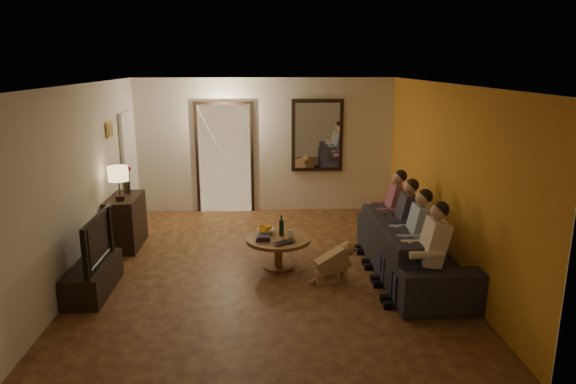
{
  "coord_description": "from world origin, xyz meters",
  "views": [
    {
      "loc": [
        -0.06,
        -6.91,
        2.88
      ],
      "look_at": [
        0.3,
        0.3,
        1.05
      ],
      "focal_mm": 32.0,
      "sensor_mm": 36.0,
      "label": 1
    }
  ],
  "objects_px": {
    "dresser": "(126,222)",
    "person_b": "(413,241)",
    "person_c": "(401,227)",
    "coffee_table": "(278,253)",
    "wine_bottle": "(281,225)",
    "dog": "(333,262)",
    "table_lamp": "(119,183)",
    "person_d": "(391,215)",
    "bowl": "(266,231)",
    "sofa": "(413,249)",
    "laptop": "(286,244)",
    "tv_stand": "(93,278)",
    "tv": "(90,240)",
    "person_a": "(428,258)"
  },
  "relations": [
    {
      "from": "sofa",
      "to": "coffee_table",
      "type": "height_order",
      "value": "sofa"
    },
    {
      "from": "table_lamp",
      "to": "person_a",
      "type": "xyz_separation_m",
      "value": [
        4.15,
        -2.02,
        -0.5
      ]
    },
    {
      "from": "person_d",
      "to": "dog",
      "type": "height_order",
      "value": "person_d"
    },
    {
      "from": "table_lamp",
      "to": "coffee_table",
      "type": "bearing_deg",
      "value": -17.86
    },
    {
      "from": "person_a",
      "to": "bowl",
      "type": "relative_size",
      "value": 4.63
    },
    {
      "from": "sofa",
      "to": "wine_bottle",
      "type": "distance_m",
      "value": 1.87
    },
    {
      "from": "person_b",
      "to": "table_lamp",
      "type": "bearing_deg",
      "value": 161.07
    },
    {
      "from": "wine_bottle",
      "to": "laptop",
      "type": "xyz_separation_m",
      "value": [
        0.05,
        -0.38,
        -0.14
      ]
    },
    {
      "from": "wine_bottle",
      "to": "table_lamp",
      "type": "bearing_deg",
      "value": 164.64
    },
    {
      "from": "person_a",
      "to": "bowl",
      "type": "distance_m",
      "value": 2.43
    },
    {
      "from": "person_c",
      "to": "coffee_table",
      "type": "bearing_deg",
      "value": 178.33
    },
    {
      "from": "table_lamp",
      "to": "laptop",
      "type": "relative_size",
      "value": 1.64
    },
    {
      "from": "tv_stand",
      "to": "sofa",
      "type": "height_order",
      "value": "sofa"
    },
    {
      "from": "dresser",
      "to": "person_c",
      "type": "bearing_deg",
      "value": -14.11
    },
    {
      "from": "coffee_table",
      "to": "bowl",
      "type": "relative_size",
      "value": 3.55
    },
    {
      "from": "sofa",
      "to": "table_lamp",
      "type": "bearing_deg",
      "value": 73.82
    },
    {
      "from": "tv",
      "to": "bowl",
      "type": "xyz_separation_m",
      "value": [
        2.22,
        0.93,
        -0.22
      ]
    },
    {
      "from": "sofa",
      "to": "person_a",
      "type": "xyz_separation_m",
      "value": [
        -0.1,
        -0.9,
        0.22
      ]
    },
    {
      "from": "person_b",
      "to": "person_c",
      "type": "bearing_deg",
      "value": 90.0
    },
    {
      "from": "dresser",
      "to": "person_b",
      "type": "distance_m",
      "value": 4.47
    },
    {
      "from": "tv",
      "to": "dog",
      "type": "height_order",
      "value": "tv"
    },
    {
      "from": "tv_stand",
      "to": "sofa",
      "type": "bearing_deg",
      "value": 4.76
    },
    {
      "from": "dog",
      "to": "dresser",
      "type": "bearing_deg",
      "value": 137.41
    },
    {
      "from": "tv",
      "to": "laptop",
      "type": "relative_size",
      "value": 3.34
    },
    {
      "from": "person_a",
      "to": "person_b",
      "type": "xyz_separation_m",
      "value": [
        0.0,
        0.6,
        0.0
      ]
    },
    {
      "from": "coffee_table",
      "to": "wine_bottle",
      "type": "xyz_separation_m",
      "value": [
        0.05,
        0.1,
        0.38
      ]
    },
    {
      "from": "person_d",
      "to": "dog",
      "type": "bearing_deg",
      "value": -134.19
    },
    {
      "from": "dresser",
      "to": "table_lamp",
      "type": "bearing_deg",
      "value": -90.0
    },
    {
      "from": "table_lamp",
      "to": "person_b",
      "type": "relative_size",
      "value": 0.45
    },
    {
      "from": "tv",
      "to": "person_b",
      "type": "relative_size",
      "value": 0.92
    },
    {
      "from": "tv",
      "to": "dog",
      "type": "xyz_separation_m",
      "value": [
        3.11,
        0.19,
        -0.42
      ]
    },
    {
      "from": "tv",
      "to": "person_a",
      "type": "xyz_separation_m",
      "value": [
        4.15,
        -0.55,
        -0.1
      ]
    },
    {
      "from": "tv_stand",
      "to": "laptop",
      "type": "relative_size",
      "value": 3.52
    },
    {
      "from": "coffee_table",
      "to": "wine_bottle",
      "type": "height_order",
      "value": "wine_bottle"
    },
    {
      "from": "person_d",
      "to": "wine_bottle",
      "type": "xyz_separation_m",
      "value": [
        -1.7,
        -0.45,
        0.01
      ]
    },
    {
      "from": "tv_stand",
      "to": "sofa",
      "type": "distance_m",
      "value": 4.27
    },
    {
      "from": "tv_stand",
      "to": "dog",
      "type": "bearing_deg",
      "value": 3.44
    },
    {
      "from": "sofa",
      "to": "laptop",
      "type": "relative_size",
      "value": 7.97
    },
    {
      "from": "person_d",
      "to": "laptop",
      "type": "height_order",
      "value": "person_d"
    },
    {
      "from": "laptop",
      "to": "dog",
      "type": "bearing_deg",
      "value": -54.2
    },
    {
      "from": "tv_stand",
      "to": "laptop",
      "type": "height_order",
      "value": "laptop"
    },
    {
      "from": "sofa",
      "to": "person_c",
      "type": "xyz_separation_m",
      "value": [
        -0.1,
        0.3,
        0.22
      ]
    },
    {
      "from": "person_b",
      "to": "coffee_table",
      "type": "height_order",
      "value": "person_b"
    },
    {
      "from": "table_lamp",
      "to": "person_d",
      "type": "distance_m",
      "value": 4.19
    },
    {
      "from": "dresser",
      "to": "dog",
      "type": "bearing_deg",
      "value": -25.87
    },
    {
      "from": "person_d",
      "to": "dog",
      "type": "xyz_separation_m",
      "value": [
        -1.04,
        -1.07,
        -0.32
      ]
    },
    {
      "from": "laptop",
      "to": "dresser",
      "type": "bearing_deg",
      "value": 119.88
    },
    {
      "from": "table_lamp",
      "to": "bowl",
      "type": "xyz_separation_m",
      "value": [
        2.22,
        -0.55,
        -0.61
      ]
    },
    {
      "from": "person_a",
      "to": "table_lamp",
      "type": "bearing_deg",
      "value": 154.01
    },
    {
      "from": "table_lamp",
      "to": "coffee_table",
      "type": "xyz_separation_m",
      "value": [
        2.4,
        -0.77,
        -0.87
      ]
    }
  ]
}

